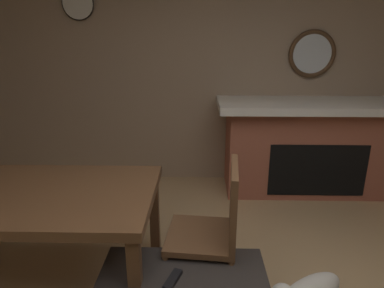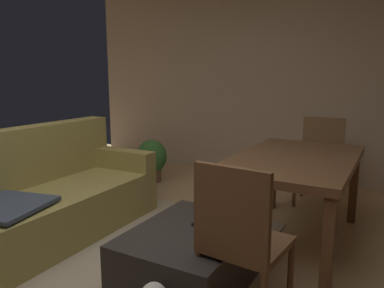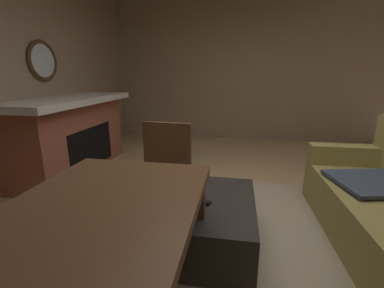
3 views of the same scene
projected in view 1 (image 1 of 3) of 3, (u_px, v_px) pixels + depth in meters
The scene contains 7 objects.
wall_back_fireplace_side at pixel (227, 60), 3.75m from camera, with size 7.14×0.12×2.85m, color #9E846B.
fireplace at pixel (311, 146), 3.65m from camera, with size 2.07×0.76×1.03m.
round_wall_mirror at pixel (312, 54), 3.62m from camera, with size 0.52×0.05×0.52m.
tv_remote at pixel (173, 279), 1.82m from camera, with size 0.05×0.16×0.02m, color black.
dining_table at pixel (34, 203), 2.11m from camera, with size 1.54×0.91×0.74m.
dining_chair_west at pixel (215, 224), 2.12m from camera, with size 0.48×0.48×0.93m.
wall_clock at pixel (78, 3), 3.52m from camera, with size 0.35×0.03×0.35m.
Camera 1 is at (0.31, 1.12, 1.67)m, focal length 30.87 mm.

